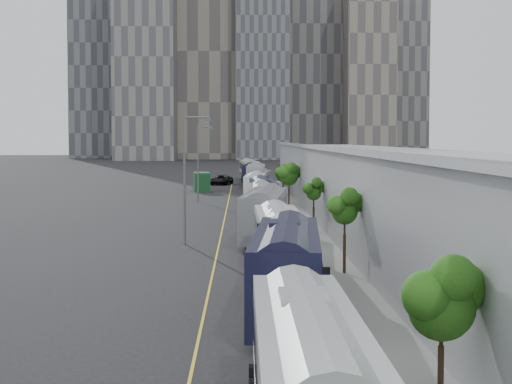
{
  "coord_description": "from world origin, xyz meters",
  "views": [
    {
      "loc": [
        0.19,
        -15.68,
        7.79
      ],
      "look_at": [
        1.47,
        61.21,
        3.0
      ],
      "focal_mm": 60.0,
      "sensor_mm": 36.0,
      "label": 1
    }
  ],
  "objects_px": {
    "bus_3": "(265,219)",
    "bus_9": "(251,175)",
    "bus_7": "(260,184)",
    "bus_8": "(256,178)",
    "bus_5": "(263,198)",
    "bus_4": "(262,206)",
    "bus_10": "(249,171)",
    "street_lamp_far": "(199,159)",
    "bus_1": "(287,278)",
    "bus_2": "(279,245)",
    "street_lamp_near": "(187,171)",
    "suv": "(222,180)",
    "bus_6": "(255,189)",
    "shipping_container": "(202,182)"
  },
  "relations": [
    {
      "from": "suv",
      "to": "bus_1",
      "type": "bearing_deg",
      "value": -73.38
    },
    {
      "from": "bus_4",
      "to": "bus_8",
      "type": "height_order",
      "value": "bus_8"
    },
    {
      "from": "bus_9",
      "to": "street_lamp_near",
      "type": "distance_m",
      "value": 86.19
    },
    {
      "from": "bus_6",
      "to": "suv",
      "type": "height_order",
      "value": "bus_6"
    },
    {
      "from": "bus_2",
      "to": "bus_10",
      "type": "bearing_deg",
      "value": 89.81
    },
    {
      "from": "bus_8",
      "to": "street_lamp_far",
      "type": "xyz_separation_m",
      "value": [
        -7.47,
        -29.08,
        3.66
      ]
    },
    {
      "from": "bus_4",
      "to": "bus_5",
      "type": "bearing_deg",
      "value": 88.87
    },
    {
      "from": "bus_3",
      "to": "street_lamp_far",
      "type": "xyz_separation_m",
      "value": [
        -6.97,
        40.6,
        3.63
      ]
    },
    {
      "from": "bus_2",
      "to": "bus_10",
      "type": "relative_size",
      "value": 0.94
    },
    {
      "from": "bus_7",
      "to": "bus_9",
      "type": "distance_m",
      "value": 29.65
    },
    {
      "from": "bus_5",
      "to": "bus_2",
      "type": "bearing_deg",
      "value": -91.32
    },
    {
      "from": "bus_5",
      "to": "bus_6",
      "type": "distance_m",
      "value": 17.15
    },
    {
      "from": "street_lamp_far",
      "to": "suv",
      "type": "bearing_deg",
      "value": 87.37
    },
    {
      "from": "bus_8",
      "to": "bus_4",
      "type": "bearing_deg",
      "value": -88.36
    },
    {
      "from": "bus_5",
      "to": "bus_9",
      "type": "bearing_deg",
      "value": 89.33
    },
    {
      "from": "bus_9",
      "to": "bus_1",
      "type": "bearing_deg",
      "value": -85.99
    },
    {
      "from": "bus_9",
      "to": "shipping_container",
      "type": "distance_m",
      "value": 23.56
    },
    {
      "from": "bus_2",
      "to": "bus_5",
      "type": "relative_size",
      "value": 1.02
    },
    {
      "from": "bus_8",
      "to": "street_lamp_near",
      "type": "xyz_separation_m",
      "value": [
        -6.28,
        -71.71,
        3.74
      ]
    },
    {
      "from": "bus_1",
      "to": "bus_2",
      "type": "xyz_separation_m",
      "value": [
        0.22,
        12.44,
        -0.13
      ]
    },
    {
      "from": "bus_3",
      "to": "bus_10",
      "type": "distance_m",
      "value": 95.82
    },
    {
      "from": "street_lamp_near",
      "to": "suv",
      "type": "distance_m",
      "value": 82.19
    },
    {
      "from": "bus_3",
      "to": "bus_9",
      "type": "xyz_separation_m",
      "value": [
        -0.1,
        83.89,
        -0.18
      ]
    },
    {
      "from": "street_lamp_near",
      "to": "street_lamp_far",
      "type": "height_order",
      "value": "street_lamp_near"
    },
    {
      "from": "street_lamp_far",
      "to": "suv",
      "type": "relative_size",
      "value": 1.53
    },
    {
      "from": "bus_4",
      "to": "bus_7",
      "type": "relative_size",
      "value": 1.04
    },
    {
      "from": "bus_8",
      "to": "suv",
      "type": "distance_m",
      "value": 11.82
    },
    {
      "from": "bus_6",
      "to": "bus_4",
      "type": "bearing_deg",
      "value": -86.75
    },
    {
      "from": "bus_6",
      "to": "bus_8",
      "type": "bearing_deg",
      "value": 91.67
    },
    {
      "from": "bus_1",
      "to": "bus_7",
      "type": "xyz_separation_m",
      "value": [
        0.52,
        82.05,
        -0.23
      ]
    },
    {
      "from": "bus_5",
      "to": "bus_7",
      "type": "relative_size",
      "value": 1.03
    },
    {
      "from": "bus_5",
      "to": "street_lamp_near",
      "type": "xyz_separation_m",
      "value": [
        -6.28,
        -27.41,
        3.88
      ]
    },
    {
      "from": "bus_6",
      "to": "suv",
      "type": "relative_size",
      "value": 2.02
    },
    {
      "from": "bus_8",
      "to": "bus_5",
      "type": "bearing_deg",
      "value": -88.0
    },
    {
      "from": "bus_10",
      "to": "bus_2",
      "type": "bearing_deg",
      "value": -93.69
    },
    {
      "from": "bus_5",
      "to": "suv",
      "type": "relative_size",
      "value": 2.07
    },
    {
      "from": "bus_4",
      "to": "bus_10",
      "type": "distance_m",
      "value": 81.62
    },
    {
      "from": "bus_5",
      "to": "bus_6",
      "type": "xyz_separation_m",
      "value": [
        -0.55,
        17.14,
        -0.05
      ]
    },
    {
      "from": "bus_2",
      "to": "bus_4",
      "type": "relative_size",
      "value": 1.02
    },
    {
      "from": "bus_9",
      "to": "bus_7",
      "type": "bearing_deg",
      "value": -84.53
    },
    {
      "from": "bus_1",
      "to": "street_lamp_far",
      "type": "height_order",
      "value": "street_lamp_far"
    },
    {
      "from": "suv",
      "to": "bus_2",
      "type": "bearing_deg",
      "value": -72.87
    },
    {
      "from": "bus_8",
      "to": "street_lamp_far",
      "type": "relative_size",
      "value": 1.47
    },
    {
      "from": "bus_4",
      "to": "bus_10",
      "type": "xyz_separation_m",
      "value": [
        -0.48,
        81.62,
        0.12
      ]
    },
    {
      "from": "bus_4",
      "to": "bus_5",
      "type": "distance_m",
      "value": 11.19
    },
    {
      "from": "shipping_container",
      "to": "bus_2",
      "type": "bearing_deg",
      "value": -89.55
    },
    {
      "from": "bus_2",
      "to": "bus_3",
      "type": "distance_m",
      "value": 15.37
    },
    {
      "from": "bus_3",
      "to": "bus_8",
      "type": "relative_size",
      "value": 1.02
    },
    {
      "from": "street_lamp_near",
      "to": "bus_2",
      "type": "bearing_deg",
      "value": -64.97
    },
    {
      "from": "bus_6",
      "to": "bus_7",
      "type": "bearing_deg",
      "value": 88.94
    }
  ]
}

